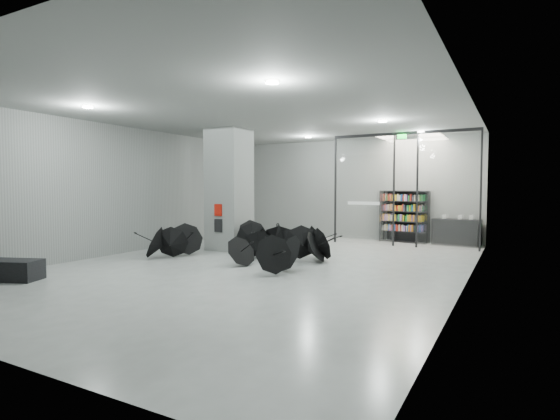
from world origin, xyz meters
The scene contains 10 objects.
room centered at (0.00, 0.00, 2.84)m, with size 14.00×14.02×4.01m.
column centered at (-2.50, 2.00, 2.00)m, with size 1.20×1.20×4.00m, color slate.
fire_cabinet centered at (-2.50, 1.38, 1.35)m, with size 0.28×0.04×0.38m, color #A50A07.
info_panel centered at (-2.50, 1.38, 0.85)m, with size 0.30×0.03×0.42m, color black.
exit_sign centered at (2.40, 5.30, 3.82)m, with size 0.30×0.06×0.15m, color #0CE533.
glass_partition centered at (2.39, 5.50, 2.18)m, with size 5.06×0.08×4.00m.
bench centered at (-4.06, -4.34, 0.23)m, with size 1.42×0.61×0.46m, color black.
bookshelf centered at (2.20, 6.75, 0.98)m, with size 1.78×0.36×1.95m, color black, non-canonical shape.
shop_counter centered at (4.05, 6.72, 0.47)m, with size 1.58×0.63×0.95m, color black.
umbrella_cluster centered at (-0.59, 0.77, 0.30)m, with size 5.63×4.49×1.28m.
Camera 1 is at (5.91, -9.87, 2.08)m, focal length 27.82 mm.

